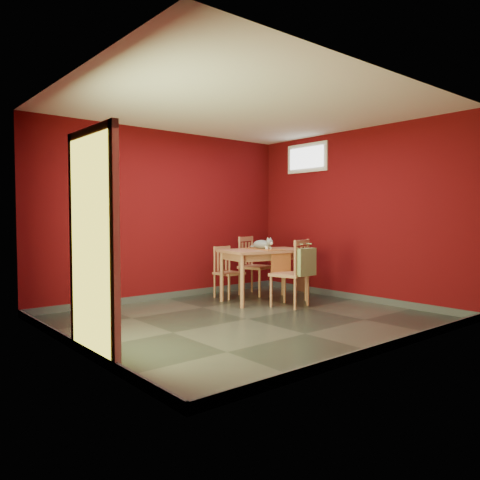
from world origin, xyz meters
TOP-DOWN VIEW (x-y plane):
  - ground at (0.00, 0.00)m, footprint 4.50×4.50m
  - room_shell at (0.00, 0.00)m, footprint 4.50×4.50m
  - doorway at (-2.23, -0.40)m, footprint 0.06×1.01m
  - window at (2.23, 1.00)m, footprint 0.05×0.90m
  - outlet_plate at (1.60, 1.99)m, footprint 0.08×0.02m
  - dining_table at (1.05, 0.82)m, footprint 1.42×0.97m
  - table_runner at (1.05, 0.69)m, footprint 0.47×0.79m
  - chair_far_left at (0.82, 1.45)m, footprint 0.43×0.43m
  - chair_far_right at (1.35, 1.41)m, footprint 0.57×0.57m
  - chair_near at (1.05, 0.21)m, footprint 0.57×0.57m
  - tote_bag at (1.09, -0.02)m, footprint 0.33×0.20m
  - cat at (1.04, 0.86)m, footprint 0.26×0.42m
  - picture_frame at (2.19, 1.10)m, footprint 0.17×0.36m

SIDE VIEW (x-z plane):
  - ground at x=0.00m, z-range 0.00..0.00m
  - room_shell at x=0.00m, z-range -2.20..2.30m
  - picture_frame at x=2.19m, z-range 0.00..0.35m
  - outlet_plate at x=1.60m, z-range 0.24..0.36m
  - chair_far_left at x=0.82m, z-range 0.01..0.85m
  - chair_far_right at x=1.35m, z-range 0.01..1.00m
  - chair_near at x=1.05m, z-range 0.01..1.00m
  - tote_bag at x=1.09m, z-range 0.44..0.91m
  - dining_table at x=1.05m, z-range 0.31..1.12m
  - table_runner at x=1.05m, z-range 0.57..0.95m
  - cat at x=1.04m, z-range 0.82..1.02m
  - doorway at x=-2.23m, z-range 0.06..2.19m
  - window at x=2.23m, z-range 2.10..2.60m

